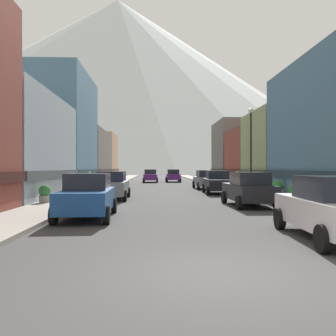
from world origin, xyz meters
name	(u,v)px	position (x,y,z in m)	size (l,w,h in m)	color
ground_plane	(215,274)	(0.00, 0.00, 0.00)	(400.00, 400.00, 0.00)	#3D3D3D
sidewalk_left	(110,184)	(-6.25, 35.00, 0.07)	(2.50, 100.00, 0.15)	gray
sidewalk_right	(216,184)	(6.25, 35.00, 0.07)	(2.50, 100.00, 0.15)	gray
storefront_left_2	(55,133)	(-10.76, 28.39, 5.38)	(6.83, 10.91, 11.12)	slate
storefront_left_3	(68,158)	(-12.49, 41.03, 3.34)	(10.28, 13.48, 6.93)	#66605B
storefront_left_4	(95,158)	(-10.75, 52.38, 3.64)	(6.80, 9.04, 7.57)	tan
storefront_right_2	(306,153)	(12.43, 24.44, 3.36)	(10.15, 8.02, 6.98)	#8C9966
storefront_right_3	(272,159)	(12.14, 32.61, 2.99)	(9.58, 8.03, 6.20)	brown
storefront_right_4	(244,153)	(11.33, 41.77, 4.02)	(7.95, 9.11, 8.33)	#66605B
car_left_0	(88,195)	(-3.80, 7.68, 0.90)	(2.18, 4.46, 1.78)	#19478C
car_left_1	(112,185)	(-3.80, 16.15, 0.90)	(2.07, 4.40, 1.78)	slate
car_right_0	(332,208)	(3.80, 3.06, 0.90)	(2.24, 4.48, 1.78)	silver
car_right_1	(249,189)	(3.80, 11.74, 0.90)	(2.14, 4.43, 1.78)	black
car_right_2	(218,182)	(3.80, 20.73, 0.90)	(2.22, 4.47, 1.78)	black
car_right_3	(206,179)	(3.80, 27.03, 0.90)	(2.12, 4.43, 1.78)	slate
car_driving_0	(173,176)	(1.60, 43.67, 0.90)	(2.06, 4.40, 1.78)	#591E72
car_driving_1	(150,176)	(-1.60, 42.74, 0.90)	(2.06, 4.40, 1.78)	#591E72
parking_meter_near	(331,193)	(5.75, 6.94, 1.01)	(0.14, 0.10, 1.33)	#595960
trash_bin_right	(301,195)	(6.35, 11.12, 0.64)	(0.59, 0.59, 0.98)	#4C5156
potted_plant_0	(45,193)	(-7.00, 12.62, 0.64)	(0.63, 0.63, 0.94)	gray
potted_plant_1	(294,192)	(7.00, 13.74, 0.62)	(0.58, 0.58, 0.87)	#4C4C51
potted_plant_2	(277,187)	(7.00, 16.50, 0.73)	(0.76, 0.76, 1.01)	brown
pedestrian_0	(237,181)	(6.25, 24.56, 0.87)	(0.36, 0.36, 1.57)	navy
pedestrian_1	(89,182)	(-6.25, 21.73, 0.86)	(0.36, 0.36, 1.55)	navy
streetlamp_right	(251,138)	(5.35, 16.89, 3.99)	(0.36, 0.36, 5.86)	black
mountain_backdrop	(118,85)	(-27.98, 260.00, 63.74)	(340.76, 340.76, 127.48)	silver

